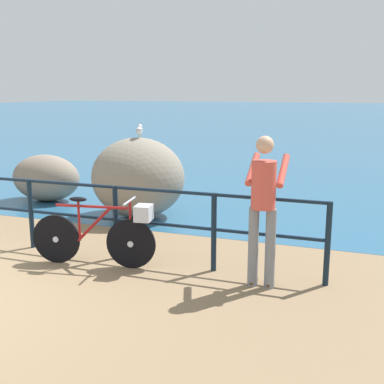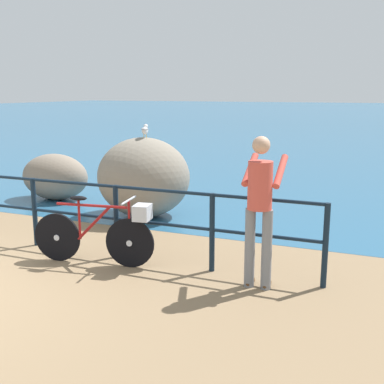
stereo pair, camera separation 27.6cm
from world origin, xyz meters
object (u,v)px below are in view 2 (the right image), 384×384
(bicycle, at_px, (103,231))
(seagull, at_px, (145,130))
(person_at_railing, at_px, (260,205))
(breakwater_boulder_main, at_px, (143,177))
(breakwater_boulder_left, at_px, (55,177))

(bicycle, relative_size, seagull, 4.97)
(bicycle, relative_size, person_at_railing, 0.95)
(breakwater_boulder_main, bearing_deg, breakwater_boulder_left, 167.58)
(breakwater_boulder_main, relative_size, breakwater_boulder_left, 1.14)
(bicycle, xyz_separation_m, seagull, (-0.64, 2.45, 1.12))
(person_at_railing, xyz_separation_m, breakwater_boulder_left, (-5.17, 2.94, -0.51))
(breakwater_boulder_main, xyz_separation_m, breakwater_boulder_left, (-2.39, 0.53, -0.24))
(bicycle, height_order, seagull, seagull)
(bicycle, height_order, breakwater_boulder_left, breakwater_boulder_left)
(person_at_railing, height_order, breakwater_boulder_left, person_at_railing)
(bicycle, xyz_separation_m, person_at_railing, (2.08, 0.05, 0.53))
(bicycle, relative_size, breakwater_boulder_main, 0.99)
(bicycle, xyz_separation_m, breakwater_boulder_main, (-0.70, 2.46, 0.26))
(bicycle, xyz_separation_m, breakwater_boulder_left, (-3.09, 2.99, 0.02))
(seagull, bearing_deg, bicycle, 174.73)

